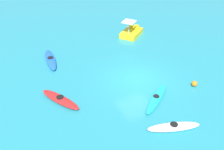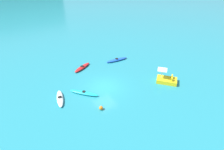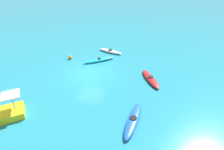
{
  "view_description": "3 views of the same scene",
  "coord_description": "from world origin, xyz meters",
  "views": [
    {
      "loc": [
        -13.63,
        8.6,
        10.54
      ],
      "look_at": [
        0.43,
        1.78,
        0.63
      ],
      "focal_mm": 42.65,
      "sensor_mm": 36.0,
      "label": 1
    },
    {
      "loc": [
        -9.78,
        -15.71,
        12.7
      ],
      "look_at": [
        1.95,
        1.27,
        0.4
      ],
      "focal_mm": 30.07,
      "sensor_mm": 36.0,
      "label": 2
    },
    {
      "loc": [
        13.8,
        5.54,
        8.49
      ],
      "look_at": [
        0.57,
        2.33,
        0.44
      ],
      "focal_mm": 28.5,
      "sensor_mm": 36.0,
      "label": 3
    }
  ],
  "objects": [
    {
      "name": "pedal_boat_yellow",
      "position": [
        6.92,
        -3.44,
        0.34
      ],
      "size": [
        2.66,
        2.81,
        1.68
      ],
      "color": "yellow",
      "rests_on": "ground_plane"
    },
    {
      "name": "kayak_red",
      "position": [
        -0.08,
        5.7,
        0.16
      ],
      "size": [
        3.2,
        2.09,
        0.37
      ],
      "color": "red",
      "rests_on": "ground_plane"
    },
    {
      "name": "kayak_cyan",
      "position": [
        -2.67,
        0.14,
        0.16
      ],
      "size": [
        2.59,
        3.08,
        0.37
      ],
      "color": "#19B7C6",
      "rests_on": "ground_plane"
    },
    {
      "name": "kayak_blue",
      "position": [
        5.32,
        4.89,
        0.16
      ],
      "size": [
        3.57,
        1.1,
        0.37
      ],
      "color": "blue",
      "rests_on": "ground_plane"
    },
    {
      "name": "ground_plane",
      "position": [
        0.0,
        0.0,
        0.0
      ],
      "size": [
        600.0,
        600.0,
        0.0
      ],
      "primitive_type": "plane",
      "color": "teal"
    },
    {
      "name": "buoy_orange",
      "position": [
        -2.45,
        -3.16,
        0.2
      ],
      "size": [
        0.4,
        0.4,
        0.4
      ],
      "primitive_type": "sphere",
      "color": "orange",
      "rests_on": "ground_plane"
    },
    {
      "name": "kayak_white",
      "position": [
        -5.27,
        0.72,
        0.16
      ],
      "size": [
        1.56,
        3.08,
        0.37
      ],
      "color": "white",
      "rests_on": "ground_plane"
    }
  ]
}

